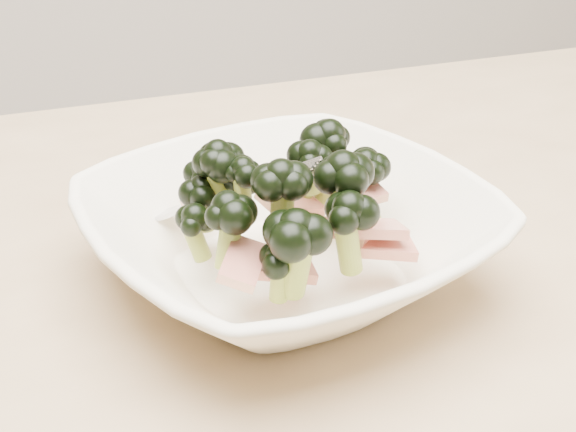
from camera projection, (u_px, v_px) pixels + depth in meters
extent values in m
cube|color=tan|center=(255.00, 303.00, 0.58)|extent=(1.20, 0.80, 0.04)
cylinder|color=tan|center=(535.00, 313.00, 1.22)|extent=(0.06, 0.06, 0.71)
imported|color=white|center=(288.00, 237.00, 0.56)|extent=(0.33, 0.33, 0.07)
cylinder|color=olive|center=(241.00, 198.00, 0.56)|extent=(0.01, 0.02, 0.03)
ellipsoid|color=black|center=(240.00, 174.00, 0.55)|extent=(0.03, 0.03, 0.02)
cylinder|color=olive|center=(328.00, 173.00, 0.60)|extent=(0.02, 0.02, 0.05)
ellipsoid|color=black|center=(329.00, 135.00, 0.59)|extent=(0.04, 0.04, 0.03)
cylinder|color=olive|center=(196.00, 241.00, 0.54)|extent=(0.02, 0.02, 0.03)
ellipsoid|color=black|center=(195.00, 217.00, 0.53)|extent=(0.03, 0.03, 0.03)
cylinder|color=olive|center=(204.00, 212.00, 0.57)|extent=(0.01, 0.02, 0.03)
ellipsoid|color=black|center=(202.00, 188.00, 0.56)|extent=(0.03, 0.03, 0.03)
cylinder|color=olive|center=(342.00, 202.00, 0.53)|extent=(0.02, 0.03, 0.04)
ellipsoid|color=black|center=(343.00, 169.00, 0.52)|extent=(0.04, 0.04, 0.03)
cylinder|color=olive|center=(219.00, 190.00, 0.56)|extent=(0.02, 0.01, 0.05)
ellipsoid|color=black|center=(218.00, 153.00, 0.54)|extent=(0.03, 0.03, 0.03)
cylinder|color=olive|center=(310.00, 176.00, 0.57)|extent=(0.02, 0.02, 0.03)
ellipsoid|color=black|center=(310.00, 153.00, 0.56)|extent=(0.03, 0.03, 0.03)
cylinder|color=olive|center=(364.00, 196.00, 0.59)|extent=(0.03, 0.02, 0.05)
ellipsoid|color=black|center=(366.00, 163.00, 0.57)|extent=(0.04, 0.04, 0.03)
cylinder|color=olive|center=(296.00, 267.00, 0.50)|extent=(0.02, 0.03, 0.05)
ellipsoid|color=black|center=(297.00, 228.00, 0.48)|extent=(0.04, 0.04, 0.03)
cylinder|color=olive|center=(280.00, 281.00, 0.50)|extent=(0.01, 0.01, 0.03)
ellipsoid|color=black|center=(280.00, 256.00, 0.49)|extent=(0.03, 0.03, 0.02)
cylinder|color=olive|center=(229.00, 241.00, 0.51)|extent=(0.02, 0.02, 0.04)
ellipsoid|color=black|center=(228.00, 207.00, 0.50)|extent=(0.04, 0.04, 0.03)
cylinder|color=olive|center=(207.00, 200.00, 0.58)|extent=(0.02, 0.02, 0.04)
ellipsoid|color=black|center=(205.00, 170.00, 0.57)|extent=(0.04, 0.04, 0.03)
cylinder|color=olive|center=(307.00, 181.00, 0.60)|extent=(0.02, 0.01, 0.04)
ellipsoid|color=black|center=(308.00, 153.00, 0.59)|extent=(0.03, 0.03, 0.02)
cylinder|color=olive|center=(244.00, 198.00, 0.54)|extent=(0.02, 0.01, 0.04)
ellipsoid|color=black|center=(243.00, 169.00, 0.53)|extent=(0.03, 0.03, 0.02)
cylinder|color=olive|center=(348.00, 245.00, 0.51)|extent=(0.02, 0.02, 0.04)
ellipsoid|color=black|center=(350.00, 208.00, 0.50)|extent=(0.04, 0.04, 0.03)
cylinder|color=olive|center=(281.00, 219.00, 0.51)|extent=(0.02, 0.02, 0.05)
ellipsoid|color=black|center=(281.00, 176.00, 0.50)|extent=(0.04, 0.04, 0.03)
cylinder|color=olive|center=(220.00, 194.00, 0.56)|extent=(0.03, 0.02, 0.05)
ellipsoid|color=black|center=(219.00, 157.00, 0.55)|extent=(0.04, 0.04, 0.03)
cube|color=maroon|center=(358.00, 227.00, 0.54)|extent=(0.04, 0.04, 0.02)
cube|color=maroon|center=(380.00, 243.00, 0.54)|extent=(0.05, 0.05, 0.02)
cube|color=maroon|center=(364.00, 228.00, 0.54)|extent=(0.06, 0.04, 0.02)
cube|color=maroon|center=(208.00, 208.00, 0.58)|extent=(0.04, 0.05, 0.01)
cube|color=maroon|center=(291.00, 203.00, 0.59)|extent=(0.05, 0.05, 0.02)
cube|color=maroon|center=(277.00, 265.00, 0.52)|extent=(0.05, 0.04, 0.02)
cube|color=maroon|center=(354.00, 184.00, 0.58)|extent=(0.03, 0.05, 0.02)
cube|color=maroon|center=(243.00, 263.00, 0.50)|extent=(0.04, 0.05, 0.02)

